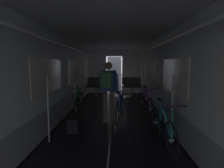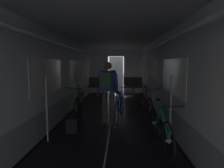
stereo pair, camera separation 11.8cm
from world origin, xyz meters
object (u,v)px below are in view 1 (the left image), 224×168
at_px(backpack_on_floor, 73,126).
at_px(bench_seat_far_left, 96,85).
at_px(bicycle_teal, 162,128).
at_px(bicycle_green, 78,103).
at_px(bicycle_blue_in_aisle, 120,107).
at_px(person_cyclist_aisle, 108,87).
at_px(bicycle_purple, 146,104).
at_px(bench_seat_far_right, 131,85).

bearing_deg(backpack_on_floor, bench_seat_far_left, 90.03).
xyz_separation_m(bench_seat_far_left, bicycle_teal, (1.95, -6.12, -0.18)).
relative_size(bicycle_green, bicycle_blue_in_aisle, 1.01).
bearing_deg(person_cyclist_aisle, bicycle_purple, 35.02).
bearing_deg(bicycle_green, bicycle_blue_in_aisle, -26.32).
distance_m(bench_seat_far_left, backpack_on_floor, 5.43).
xyz_separation_m(bicycle_teal, person_cyclist_aisle, (-1.14, 1.47, 0.63)).
relative_size(bench_seat_far_left, bicycle_green, 0.58).
distance_m(bicycle_teal, bicycle_purple, 2.29).
relative_size(bicycle_purple, backpack_on_floor, 4.98).
bearing_deg(backpack_on_floor, bicycle_teal, -19.91).
xyz_separation_m(person_cyclist_aisle, backpack_on_floor, (-0.81, -0.77, -0.85)).
height_order(bench_seat_far_left, bicycle_blue_in_aisle, bench_seat_far_left).
relative_size(bicycle_teal, bicycle_green, 1.00).
relative_size(bench_seat_far_right, bicycle_blue_in_aisle, 0.59).
bearing_deg(bicycle_green, bicycle_teal, -48.14).
distance_m(bicycle_teal, backpack_on_floor, 2.08).
height_order(bench_seat_far_right, bicycle_teal, bench_seat_far_right).
height_order(bench_seat_far_left, backpack_on_floor, bench_seat_far_left).
distance_m(bicycle_purple, person_cyclist_aisle, 1.56).
xyz_separation_m(bicycle_green, bicycle_purple, (2.18, -0.11, 0.00)).
bearing_deg(bicycle_teal, bench_seat_far_right, 91.43).
height_order(bicycle_green, bicycle_purple, same).
distance_m(bench_seat_far_right, bicycle_teal, 6.13).
bearing_deg(bench_seat_far_right, person_cyclist_aisle, -101.95).
xyz_separation_m(bicycle_green, bicycle_blue_in_aisle, (1.34, -0.66, 0.00)).
relative_size(bench_seat_far_left, bench_seat_far_right, 1.00).
height_order(bicycle_blue_in_aisle, backpack_on_floor, bicycle_blue_in_aisle).
relative_size(bench_seat_far_right, backpack_on_floor, 2.89).
bearing_deg(bicycle_green, backpack_on_floor, -83.21).
height_order(bicycle_green, bicycle_blue_in_aisle, bicycle_green).
height_order(person_cyclist_aisle, bicycle_blue_in_aisle, person_cyclist_aisle).
height_order(bench_seat_far_right, bicycle_blue_in_aisle, bench_seat_far_right).
distance_m(bench_seat_far_left, bicycle_teal, 6.43).
distance_m(bicycle_purple, bicycle_blue_in_aisle, 1.00).
distance_m(person_cyclist_aisle, backpack_on_floor, 1.40).
height_order(bench_seat_far_right, person_cyclist_aisle, person_cyclist_aisle).
relative_size(bicycle_green, person_cyclist_aisle, 1.01).
bearing_deg(bicycle_teal, person_cyclist_aisle, 127.67).
height_order(bench_seat_far_left, bicycle_teal, bench_seat_far_left).
xyz_separation_m(bench_seat_far_left, bench_seat_far_right, (1.80, 0.00, 0.00)).
bearing_deg(bench_seat_far_left, backpack_on_floor, -89.97).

